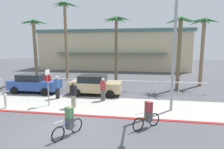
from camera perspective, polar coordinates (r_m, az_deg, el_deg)
The scene contains 20 objects.
ground_plane at distance 18.67m, azimuth -2.31°, elevation -3.96°, with size 80.00×80.00×0.00m, color #4C4C51.
sidewalk_strip at distance 13.23m, azimuth -7.20°, elevation -9.43°, with size 44.00×4.00×0.02m, color #ADAAA0.
curb_paint at distance 11.44m, azimuth -10.01°, elevation -12.47°, with size 44.00×0.24×0.03m, color maroon.
building_backdrop at distance 34.99m, azimuth 0.81°, elevation 7.82°, with size 26.52×10.98×6.94m.
rail_fence at distance 17.06m, azimuth -3.30°, elevation -2.33°, with size 18.67×0.08×1.04m.
stop_sign_bike_lane at distance 13.33m, azimuth -19.51°, elevation -2.34°, with size 0.52×0.56×2.56m.
bollard_0 at distance 14.25m, azimuth -30.41°, elevation -7.15°, with size 0.20×0.20×1.00m.
streetlight_curb at distance 11.76m, azimuth 19.19°, elevation 9.00°, with size 0.24×2.54×7.50m.
palm_tree_0 at distance 21.94m, azimuth -23.27°, elevation 11.33°, with size 2.90×3.21×7.04m.
palm_tree_1 at distance 23.13m, azimuth -14.43°, elevation 15.44°, with size 2.85×3.17×9.36m.
palm_tree_2 at distance 21.65m, azimuth 1.30°, elevation 13.44°, with size 3.42×3.25×7.58m.
palm_tree_3 at distance 18.28m, azimuth 20.67°, elevation 11.89°, with size 3.02×3.17×6.88m.
palm_tree_4 at distance 20.95m, azimuth 26.67°, elevation 11.10°, with size 3.17×2.75×6.99m.
car_blue_1 at distance 17.81m, azimuth -23.22°, elevation -2.46°, with size 4.40×2.02×1.69m.
car_tan_2 at distance 15.70m, azimuth -5.34°, elevation -3.22°, with size 4.40×2.02×1.69m.
cyclist_yellow_0 at distance 9.64m, azimuth 11.16°, elevation -12.34°, with size 1.40×1.25×1.50m.
cyclist_blue_1 at distance 8.91m, azimuth -13.41°, elevation -14.22°, with size 0.88×1.65×1.50m.
pedestrian_0 at distance 15.07m, azimuth -16.76°, elevation -4.11°, with size 0.38×0.45×1.84m.
pedestrian_1 at distance 13.88m, azimuth -2.84°, elevation -4.95°, with size 0.41×0.33×1.79m.
pedestrian_2 at distance 12.65m, azimuth -12.01°, elevation -6.49°, with size 0.47×0.41×1.80m.
Camera 1 is at (3.52, -7.86, 4.16)m, focal length 29.11 mm.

